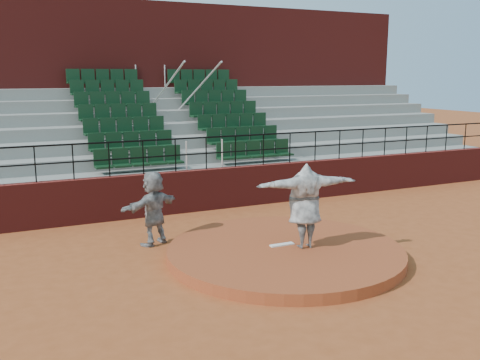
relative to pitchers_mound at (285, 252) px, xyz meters
name	(u,v)px	position (x,y,z in m)	size (l,w,h in m)	color
ground	(285,257)	(0.00, 0.00, -0.12)	(90.00, 90.00, 0.00)	#974722
pitchers_mound	(285,252)	(0.00, 0.00, 0.00)	(5.50, 5.50, 0.25)	#954021
pitching_rubber	(282,245)	(0.00, 0.15, 0.14)	(0.60, 0.15, 0.03)	white
boundary_wall	(207,189)	(0.00, 5.00, 0.53)	(24.00, 0.30, 1.30)	maroon
wall_railing	(206,146)	(0.00, 5.00, 1.90)	(24.04, 0.05, 1.03)	black
seating_deck	(171,150)	(0.00, 8.65, 1.31)	(24.00, 5.97, 4.63)	gray
press_box_facade	(142,90)	(0.00, 12.60, 3.43)	(24.00, 3.00, 7.10)	maroon
pitcher	(305,206)	(0.41, -0.17, 1.11)	(2.43, 0.66, 1.98)	black
fielder	(153,208)	(-2.49, 2.27, 0.81)	(1.74, 0.55, 1.87)	black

